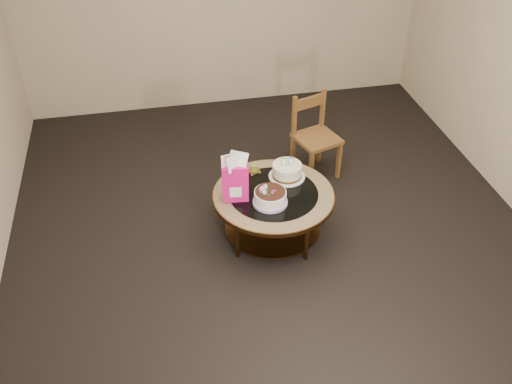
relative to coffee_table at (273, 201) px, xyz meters
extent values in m
plane|color=black|center=(0.00, 0.00, -0.38)|extent=(5.00, 5.00, 0.00)
cylinder|color=#583819|center=(0.35, 0.20, -0.17)|extent=(0.04, 0.04, 0.42)
cylinder|color=#583819|center=(-0.20, 0.35, -0.17)|extent=(0.04, 0.04, 0.42)
cylinder|color=#583819|center=(-0.35, -0.20, -0.17)|extent=(0.04, 0.04, 0.42)
cylinder|color=#583819|center=(0.20, -0.35, -0.17)|extent=(0.04, 0.04, 0.42)
cylinder|color=#583819|center=(0.00, 0.00, -0.28)|extent=(0.82, 0.82, 0.02)
cylinder|color=#583819|center=(0.00, 0.00, 0.05)|extent=(1.02, 1.02, 0.04)
cylinder|color=#9C7C56|center=(0.00, 0.00, 0.07)|extent=(1.00, 1.00, 0.01)
cylinder|color=black|center=(0.00, 0.00, 0.08)|extent=(0.74, 0.74, 0.01)
cylinder|color=#AC89C2|center=(-0.06, -0.13, 0.09)|extent=(0.28, 0.28, 0.02)
cylinder|color=white|center=(-0.06, -0.13, 0.14)|extent=(0.26, 0.26, 0.11)
cylinder|color=black|center=(-0.06, -0.13, 0.20)|extent=(0.24, 0.24, 0.01)
sphere|color=#AC89C2|center=(-0.12, -0.11, 0.22)|extent=(0.05, 0.05, 0.05)
sphere|color=#AC89C2|center=(-0.09, -0.08, 0.22)|extent=(0.04, 0.04, 0.04)
sphere|color=#AC89C2|center=(-0.11, -0.15, 0.21)|extent=(0.04, 0.04, 0.04)
cone|color=#207826|center=(-0.08, -0.11, 0.20)|extent=(0.04, 0.04, 0.02)
cone|color=#207826|center=(-0.14, -0.13, 0.20)|extent=(0.03, 0.04, 0.02)
cone|color=#207826|center=(-0.08, -0.06, 0.20)|extent=(0.03, 0.02, 0.02)
cone|color=#207826|center=(-0.09, -0.17, 0.20)|extent=(0.03, 0.04, 0.02)
cylinder|color=white|center=(0.16, 0.20, 0.09)|extent=(0.31, 0.31, 0.01)
cylinder|color=#4A2C15|center=(0.16, 0.20, 0.10)|extent=(0.26, 0.26, 0.02)
cylinder|color=beige|center=(0.16, 0.20, 0.16)|extent=(0.25, 0.25, 0.09)
cube|color=#52A848|center=(0.13, 0.20, 0.24)|extent=(0.05, 0.01, 0.07)
cube|color=white|center=(0.13, 0.20, 0.24)|extent=(0.04, 0.01, 0.06)
cube|color=#4382E5|center=(0.19, 0.20, 0.24)|extent=(0.05, 0.01, 0.07)
cube|color=white|center=(0.19, 0.20, 0.24)|extent=(0.04, 0.01, 0.06)
cube|color=#DD1478|center=(-0.32, -0.01, 0.24)|extent=(0.22, 0.14, 0.32)
cube|color=white|center=(-0.32, -0.01, 0.18)|extent=(0.11, 0.13, 0.10)
cube|color=#D0C155|center=(-0.10, 0.33, 0.08)|extent=(0.11, 0.11, 0.01)
cylinder|color=gold|center=(-0.10, 0.33, 0.09)|extent=(0.11, 0.11, 0.01)
cylinder|color=olive|center=(-0.10, 0.33, 0.12)|extent=(0.05, 0.05, 0.05)
cylinder|color=black|center=(-0.10, 0.33, 0.16)|extent=(0.00, 0.00, 0.01)
cube|color=brown|center=(0.62, 0.82, 0.03)|extent=(0.48, 0.48, 0.04)
cube|color=brown|center=(0.51, 0.61, -0.17)|extent=(0.05, 0.05, 0.41)
cube|color=brown|center=(0.82, 0.71, -0.17)|extent=(0.05, 0.05, 0.41)
cube|color=brown|center=(0.41, 0.92, -0.17)|extent=(0.05, 0.05, 0.41)
cube|color=brown|center=(0.72, 1.02, -0.17)|extent=(0.05, 0.05, 0.41)
cube|color=brown|center=(0.41, 0.92, 0.24)|extent=(0.05, 0.05, 0.42)
cube|color=brown|center=(0.72, 1.02, 0.24)|extent=(0.05, 0.05, 0.42)
cube|color=brown|center=(0.57, 0.97, 0.35)|extent=(0.32, 0.13, 0.11)
camera|label=1|loc=(-0.90, -3.63, 2.94)|focal=40.00mm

